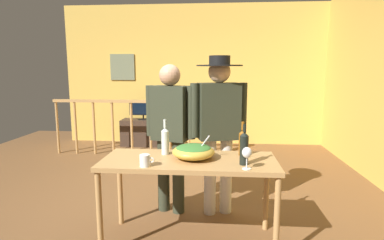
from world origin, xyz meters
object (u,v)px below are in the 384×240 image
at_px(framed_picture, 123,67).
at_px(person_standing_left, 170,127).
at_px(salad_bowl, 193,151).
at_px(person_standing_right, 219,121).
at_px(flat_screen_tv, 143,108).
at_px(wine_bottle_clear, 165,140).
at_px(wine_glass, 247,154).
at_px(wine_bottle_dark, 244,148).
at_px(wine_bottle_amber, 242,142).
at_px(mug_white, 145,160).
at_px(serving_table, 189,168).
at_px(tv_console, 144,132).
at_px(stair_railing, 153,121).

xyz_separation_m(framed_picture, person_standing_left, (1.53, -3.32, -0.66)).
relative_size(salad_bowl, person_standing_right, 0.22).
distance_m(flat_screen_tv, wine_bottle_clear, 3.62).
height_order(framed_picture, wine_bottle_clear, framed_picture).
relative_size(flat_screen_tv, wine_bottle_clear, 1.65).
xyz_separation_m(salad_bowl, wine_glass, (0.45, -0.26, 0.06)).
distance_m(wine_glass, wine_bottle_dark, 0.12).
xyz_separation_m(flat_screen_tv, person_standing_left, (1.03, -3.00, 0.18)).
bearing_deg(wine_bottle_amber, flat_screen_tv, 117.18).
xyz_separation_m(salad_bowl, mug_white, (-0.38, -0.26, -0.02)).
bearing_deg(wine_bottle_clear, framed_picture, 112.23).
bearing_deg(wine_glass, serving_table, 153.50).
height_order(tv_console, salad_bowl, salad_bowl).
bearing_deg(wine_bottle_dark, salad_bowl, 162.21).
xyz_separation_m(serving_table, person_standing_right, (0.26, 0.61, 0.33)).
relative_size(framed_picture, flat_screen_tv, 1.00).
distance_m(framed_picture, tv_console, 1.46).
height_order(mug_white, person_standing_right, person_standing_right).
relative_size(tv_console, wine_glass, 5.02).
distance_m(framed_picture, wine_bottle_amber, 4.45).
relative_size(serving_table, salad_bowl, 4.07).
xyz_separation_m(wine_bottle_amber, person_standing_left, (-0.74, 0.45, 0.05)).
xyz_separation_m(framed_picture, wine_bottle_clear, (1.55, -3.79, -0.70)).
height_order(serving_table, mug_white, mug_white).
relative_size(stair_railing, salad_bowl, 7.73).
xyz_separation_m(stair_railing, mug_white, (0.59, -3.12, 0.20)).
height_order(wine_bottle_clear, mug_white, wine_bottle_clear).
bearing_deg(stair_railing, flat_screen_tv, 116.41).
bearing_deg(tv_console, framed_picture, 149.56).
xyz_separation_m(framed_picture, wine_bottle_dark, (2.26, -4.05, -0.69)).
bearing_deg(salad_bowl, person_standing_left, 116.53).
relative_size(serving_table, person_standing_right, 0.90).
relative_size(framed_picture, person_standing_left, 0.34).
bearing_deg(framed_picture, stair_railing, -50.88).
height_order(flat_screen_tv, wine_bottle_clear, wine_bottle_clear).
relative_size(salad_bowl, wine_bottle_clear, 1.14).
bearing_deg(wine_bottle_clear, wine_bottle_dark, -20.54).
bearing_deg(salad_bowl, mug_white, -145.43).
bearing_deg(person_standing_right, person_standing_left, -16.18).
bearing_deg(serving_table, person_standing_right, 67.01).
distance_m(wine_bottle_dark, person_standing_left, 1.03).
bearing_deg(tv_console, wine_glass, -65.41).
relative_size(wine_bottle_dark, person_standing_right, 0.20).
relative_size(stair_railing, person_standing_left, 1.80).
height_order(wine_bottle_amber, person_standing_right, person_standing_right).
xyz_separation_m(framed_picture, tv_console, (0.49, -0.29, -1.35)).
bearing_deg(wine_bottle_clear, person_standing_right, 43.19).
xyz_separation_m(flat_screen_tv, wine_bottle_clear, (1.05, -3.46, 0.14)).
xyz_separation_m(salad_bowl, wine_bottle_clear, (-0.28, 0.13, 0.06)).
relative_size(salad_bowl, wine_bottle_amber, 1.20).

